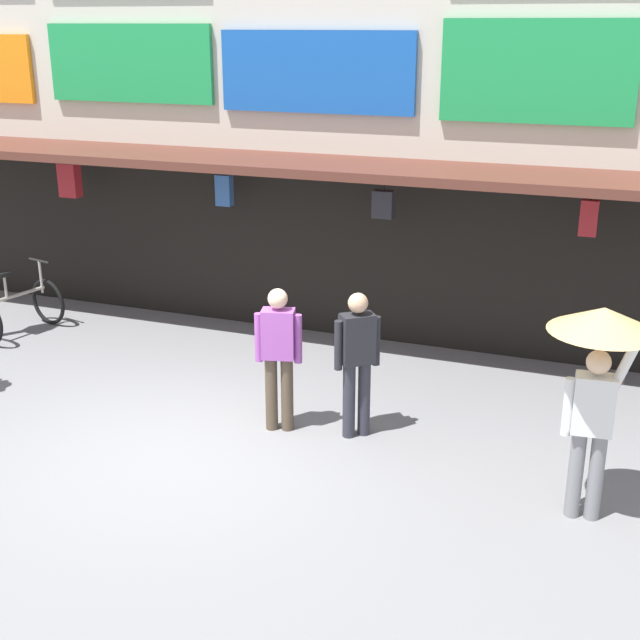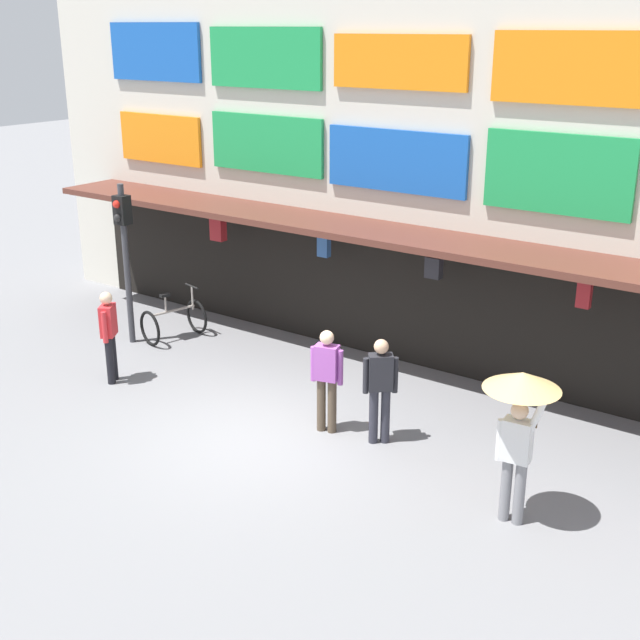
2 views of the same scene
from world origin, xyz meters
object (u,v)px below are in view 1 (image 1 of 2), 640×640
at_px(pedestrian_with_umbrella, 600,355).
at_px(pedestrian_in_yellow, 279,352).
at_px(bicycle_parked, 18,309).
at_px(pedestrian_in_white, 356,353).

height_order(pedestrian_with_umbrella, pedestrian_in_yellow, pedestrian_with_umbrella).
relative_size(bicycle_parked, pedestrian_in_white, 0.77).
height_order(pedestrian_in_white, pedestrian_with_umbrella, pedestrian_with_umbrella).
height_order(bicycle_parked, pedestrian_in_yellow, pedestrian_in_yellow).
bearing_deg(pedestrian_in_white, pedestrian_in_yellow, -167.99).
bearing_deg(bicycle_parked, pedestrian_in_yellow, -17.40).
height_order(pedestrian_in_white, pedestrian_in_yellow, same).
distance_m(pedestrian_with_umbrella, pedestrian_in_yellow, 3.52).
distance_m(bicycle_parked, pedestrian_in_white, 5.90).
height_order(bicycle_parked, pedestrian_in_white, pedestrian_in_white).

